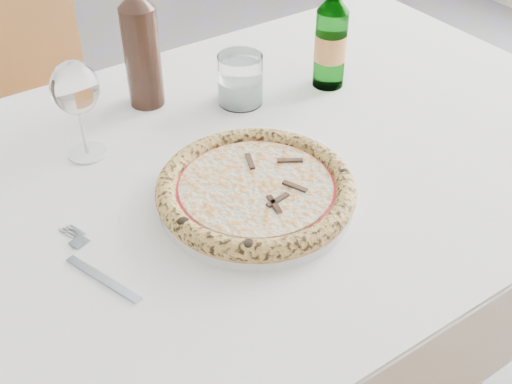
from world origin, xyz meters
The scene contains 10 objects.
floor centered at (0.00, 0.00, -0.01)m, with size 5.00×6.00×0.02m, color #535060.
dining_table centered at (-0.05, -0.26, 0.67)m, with size 1.46×0.87×0.76m.
chair_far centered at (-0.16, 0.55, 0.53)m, with size 0.46×0.46×0.93m.
plate centered at (-0.05, -0.36, 0.76)m, with size 0.29×0.29×0.02m.
pizza centered at (-0.05, -0.36, 0.78)m, with size 0.30×0.30×0.03m.
fork centered at (-0.30, -0.36, 0.76)m, with size 0.06×0.18×0.00m.
wine_glass centered at (-0.21, -0.10, 0.88)m, with size 0.08×0.08×0.17m.
tumbler centered at (0.09, -0.10, 0.80)m, with size 0.08×0.08×0.09m.
beer_bottle centered at (0.27, -0.13, 0.85)m, with size 0.06×0.06×0.23m.
wine_bottle centered at (-0.05, 0.00, 0.87)m, with size 0.06×0.06×0.27m.
Camera 1 is at (-0.46, -0.98, 1.38)m, focal length 45.00 mm.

